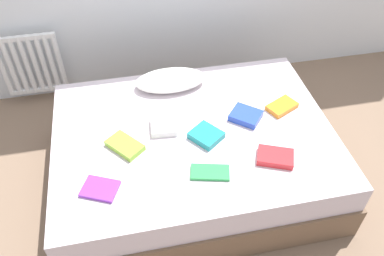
{
  "coord_description": "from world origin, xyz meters",
  "views": [
    {
      "loc": [
        -0.41,
        -1.93,
        2.45
      ],
      "look_at": [
        0.0,
        0.05,
        0.48
      ],
      "focal_mm": 36.77,
      "sensor_mm": 36.0,
      "label": 1
    }
  ],
  "objects_px": {
    "radiator": "(31,65)",
    "textbook_orange": "(282,107)",
    "textbook_green": "(210,172)",
    "textbook_lime": "(125,146)",
    "pillow": "(170,80)",
    "textbook_blue": "(246,116)",
    "textbook_red": "(275,157)",
    "textbook_teal": "(206,135)",
    "textbook_white": "(164,126)",
    "bed": "(193,155)",
    "textbook_purple": "(100,189)"
  },
  "relations": [
    {
      "from": "bed",
      "to": "textbook_white",
      "type": "relative_size",
      "value": 10.91
    },
    {
      "from": "textbook_blue",
      "to": "textbook_red",
      "type": "bearing_deg",
      "value": -40.69
    },
    {
      "from": "pillow",
      "to": "textbook_red",
      "type": "height_order",
      "value": "pillow"
    },
    {
      "from": "bed",
      "to": "textbook_lime",
      "type": "xyz_separation_m",
      "value": [
        -0.49,
        -0.06,
        0.27
      ]
    },
    {
      "from": "textbook_blue",
      "to": "textbook_teal",
      "type": "distance_m",
      "value": 0.36
    },
    {
      "from": "textbook_red",
      "to": "textbook_orange",
      "type": "distance_m",
      "value": 0.52
    },
    {
      "from": "pillow",
      "to": "radiator",
      "type": "bearing_deg",
      "value": 150.27
    },
    {
      "from": "pillow",
      "to": "textbook_green",
      "type": "xyz_separation_m",
      "value": [
        0.1,
        -0.94,
        -0.04
      ]
    },
    {
      "from": "radiator",
      "to": "textbook_orange",
      "type": "xyz_separation_m",
      "value": [
        1.92,
        -1.1,
        0.11
      ]
    },
    {
      "from": "radiator",
      "to": "pillow",
      "type": "bearing_deg",
      "value": -29.73
    },
    {
      "from": "textbook_red",
      "to": "textbook_blue",
      "type": "bearing_deg",
      "value": 121.98
    },
    {
      "from": "radiator",
      "to": "textbook_red",
      "type": "distance_m",
      "value": 2.31
    },
    {
      "from": "textbook_teal",
      "to": "textbook_orange",
      "type": "height_order",
      "value": "textbook_teal"
    },
    {
      "from": "textbook_orange",
      "to": "pillow",
      "type": "bearing_deg",
      "value": 123.83
    },
    {
      "from": "textbook_teal",
      "to": "textbook_lime",
      "type": "bearing_deg",
      "value": -129.44
    },
    {
      "from": "textbook_red",
      "to": "textbook_white",
      "type": "distance_m",
      "value": 0.8
    },
    {
      "from": "textbook_lime",
      "to": "textbook_white",
      "type": "height_order",
      "value": "textbook_white"
    },
    {
      "from": "pillow",
      "to": "textbook_blue",
      "type": "bearing_deg",
      "value": -45.98
    },
    {
      "from": "textbook_white",
      "to": "textbook_blue",
      "type": "bearing_deg",
      "value": 3.9
    },
    {
      "from": "textbook_lime",
      "to": "textbook_teal",
      "type": "relative_size",
      "value": 1.25
    },
    {
      "from": "bed",
      "to": "textbook_green",
      "type": "relative_size",
      "value": 8.12
    },
    {
      "from": "pillow",
      "to": "textbook_blue",
      "type": "height_order",
      "value": "pillow"
    },
    {
      "from": "textbook_blue",
      "to": "textbook_green",
      "type": "bearing_deg",
      "value": -89.92
    },
    {
      "from": "radiator",
      "to": "pillow",
      "type": "distance_m",
      "value": 1.34
    },
    {
      "from": "textbook_teal",
      "to": "radiator",
      "type": "bearing_deg",
      "value": -171.99
    },
    {
      "from": "pillow",
      "to": "textbook_lime",
      "type": "relative_size",
      "value": 2.24
    },
    {
      "from": "textbook_green",
      "to": "textbook_purple",
      "type": "distance_m",
      "value": 0.69
    },
    {
      "from": "textbook_green",
      "to": "textbook_orange",
      "type": "xyz_separation_m",
      "value": [
        0.67,
        0.5,
        0.01
      ]
    },
    {
      "from": "textbook_orange",
      "to": "radiator",
      "type": "bearing_deg",
      "value": 123.87
    },
    {
      "from": "textbook_green",
      "to": "textbook_purple",
      "type": "xyz_separation_m",
      "value": [
        -0.69,
        0.01,
        0.0
      ]
    },
    {
      "from": "textbook_red",
      "to": "textbook_green",
      "type": "xyz_separation_m",
      "value": [
        -0.45,
        -0.03,
        -0.01
      ]
    },
    {
      "from": "bed",
      "to": "pillow",
      "type": "bearing_deg",
      "value": 97.73
    },
    {
      "from": "bed",
      "to": "textbook_white",
      "type": "distance_m",
      "value": 0.35
    },
    {
      "from": "bed",
      "to": "textbook_white",
      "type": "height_order",
      "value": "textbook_white"
    },
    {
      "from": "pillow",
      "to": "textbook_teal",
      "type": "relative_size",
      "value": 2.79
    },
    {
      "from": "textbook_lime",
      "to": "textbook_teal",
      "type": "bearing_deg",
      "value": 48.34
    },
    {
      "from": "radiator",
      "to": "textbook_white",
      "type": "relative_size",
      "value": 3.22
    },
    {
      "from": "pillow",
      "to": "textbook_blue",
      "type": "xyz_separation_m",
      "value": [
        0.47,
        -0.49,
        -0.03
      ]
    },
    {
      "from": "radiator",
      "to": "textbook_lime",
      "type": "bearing_deg",
      "value": -59.65
    },
    {
      "from": "textbook_green",
      "to": "textbook_purple",
      "type": "bearing_deg",
      "value": -166.87
    },
    {
      "from": "radiator",
      "to": "textbook_teal",
      "type": "relative_size",
      "value": 2.98
    },
    {
      "from": "textbook_white",
      "to": "bed",
      "type": "bearing_deg",
      "value": -12.87
    },
    {
      "from": "textbook_lime",
      "to": "textbook_blue",
      "type": "distance_m",
      "value": 0.89
    },
    {
      "from": "radiator",
      "to": "textbook_purple",
      "type": "xyz_separation_m",
      "value": [
        0.56,
        -1.59,
        0.1
      ]
    },
    {
      "from": "pillow",
      "to": "textbook_orange",
      "type": "relative_size",
      "value": 2.49
    },
    {
      "from": "textbook_blue",
      "to": "radiator",
      "type": "bearing_deg",
      "value": -175.36
    },
    {
      "from": "textbook_red",
      "to": "textbook_blue",
      "type": "xyz_separation_m",
      "value": [
        -0.07,
        0.42,
        0.0
      ]
    },
    {
      "from": "radiator",
      "to": "textbook_white",
      "type": "xyz_separation_m",
      "value": [
        1.03,
        -1.13,
        0.12
      ]
    },
    {
      "from": "textbook_blue",
      "to": "textbook_teal",
      "type": "relative_size",
      "value": 1.05
    },
    {
      "from": "pillow",
      "to": "textbook_white",
      "type": "distance_m",
      "value": 0.49
    }
  ]
}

